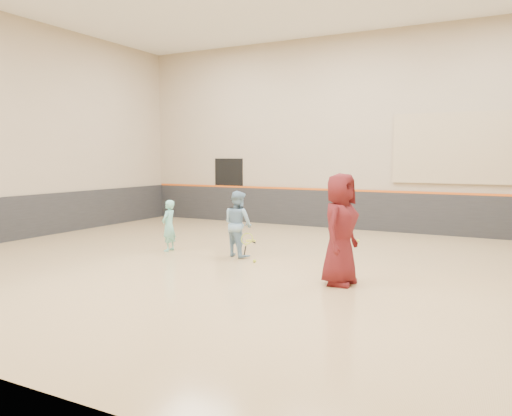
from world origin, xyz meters
The scene contains 14 objects.
room centered at (0.00, 0.00, 0.81)m, with size 15.04×12.04×6.22m.
wainscot_back centered at (0.00, 5.97, 0.60)m, with size 14.90×0.04×1.20m, color #232326.
wainscot_left centered at (-7.47, 0.00, 0.60)m, with size 0.04×11.90×1.20m, color #232326.
accent_stripe centered at (0.00, 5.96, 1.22)m, with size 14.90×0.03×0.06m, color #D85914.
acoustic_panel centered at (2.80, 5.95, 2.50)m, with size 3.20×0.08×2.00m, color tan.
doorway centered at (-4.50, 5.98, 1.10)m, with size 1.10×0.05×2.20m, color black.
girl centered at (-2.86, 0.40, 0.61)m, with size 0.45×0.29×1.23m, color #79D2C2.
instructor centered at (-1.06, 0.60, 0.75)m, with size 0.73×0.57×1.49m, color #82ACCA.
young_man centered at (1.77, -0.74, 0.98)m, with size 0.96×0.63×1.97m, color #591518.
held_racket centered at (-0.66, 0.30, 0.48)m, with size 0.32×0.32×0.55m, color #A5B828, non-canonical shape.
spare_racket centered at (-1.77, 2.53, 0.02)m, with size 0.63×0.63×0.04m, color yellow, non-canonical shape.
ball_under_racket centered at (-0.41, 0.18, 0.03)m, with size 0.07×0.07×0.07m, color #C0D431.
ball_in_hand centered at (1.93, -0.84, 1.28)m, with size 0.07×0.07×0.07m, color #D8E635.
ball_beside_spare centered at (0.81, 3.78, 0.03)m, with size 0.07×0.07×0.07m, color #D6EE37.
Camera 1 is at (4.49, -9.10, 2.25)m, focal length 35.00 mm.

